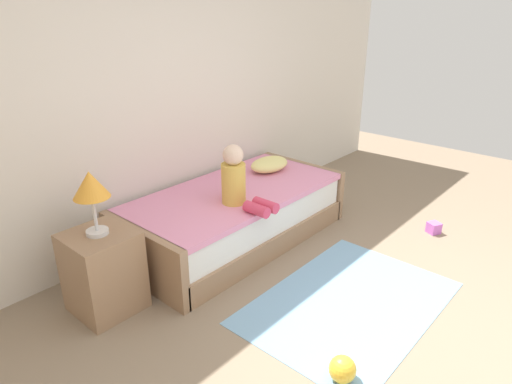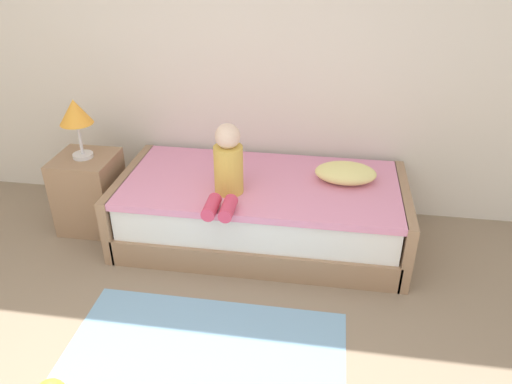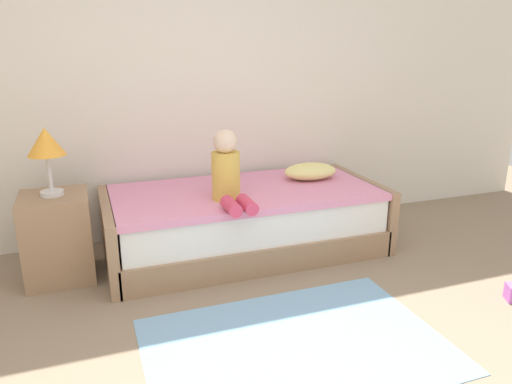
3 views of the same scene
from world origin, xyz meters
name	(u,v)px [view 1 (image 1 of 3)]	position (x,y,z in m)	size (l,w,h in m)	color
ground_plane	(432,365)	(0.00, 0.00, 0.00)	(9.20, 9.20, 0.00)	gray
wall_rear	(151,80)	(0.00, 2.60, 1.45)	(7.20, 0.10, 2.90)	silver
bed	(236,216)	(0.36, 2.00, 0.25)	(2.11, 1.00, 0.50)	#997556
nightstand	(104,272)	(-0.99, 1.99, 0.30)	(0.44, 0.44, 0.60)	#997556
table_lamp	(91,188)	(-0.99, 1.99, 0.94)	(0.24, 0.24, 0.45)	silver
child_figure	(238,181)	(0.16, 1.77, 0.70)	(0.20, 0.51, 0.50)	gold
pillow	(269,164)	(0.96, 2.10, 0.56)	(0.44, 0.30, 0.13)	#F2E58C
toy_ball	(342,369)	(-0.47, 0.35, 0.08)	(0.16, 0.16, 0.16)	yellow
area_rug	(349,302)	(0.21, 0.70, 0.00)	(1.60, 1.10, 0.01)	#7AA8CC
toy_block	(434,228)	(1.72, 0.67, 0.05)	(0.11, 0.11, 0.11)	#CC66D8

